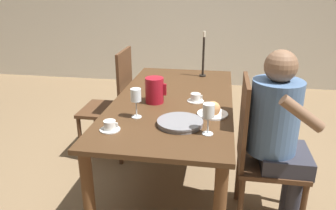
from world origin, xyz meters
name	(u,v)px	position (x,y,z in m)	size (l,w,h in m)	color
ground_plane	(173,182)	(0.00, 0.00, 0.00)	(20.00, 20.00, 0.00)	#7F6647
dining_table	(174,111)	(0.00, 0.00, 0.62)	(0.86, 1.72, 0.72)	#472D19
chair_person_side	(259,151)	(0.61, -0.32, 0.51)	(0.42, 0.42, 0.99)	#51331E
chair_opposite	(113,102)	(-0.61, 0.39, 0.51)	(0.42, 0.42, 0.99)	#51331E
person_seated	(279,128)	(0.70, -0.35, 0.70)	(0.39, 0.41, 1.18)	#33333D
red_pitcher	(154,90)	(-0.13, -0.09, 0.81)	(0.16, 0.13, 0.18)	#A31423
wine_glass_water	(209,112)	(0.28, -0.55, 0.86)	(0.07, 0.07, 0.18)	white
wine_glass_juice	(136,97)	(-0.18, -0.38, 0.86)	(0.07, 0.07, 0.19)	white
teacup_near_person	(110,126)	(-0.29, -0.59, 0.75)	(0.12, 0.12, 0.06)	white
teacup_across	(196,98)	(0.16, -0.03, 0.75)	(0.12, 0.12, 0.06)	white
serving_tray	(180,123)	(0.11, -0.45, 0.74)	(0.28, 0.28, 0.03)	gray
bread_plate	(213,111)	(0.29, -0.26, 0.75)	(0.20, 0.20, 0.10)	white
candlestick_tall	(203,59)	(0.17, 0.64, 0.89)	(0.06, 0.06, 0.41)	black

